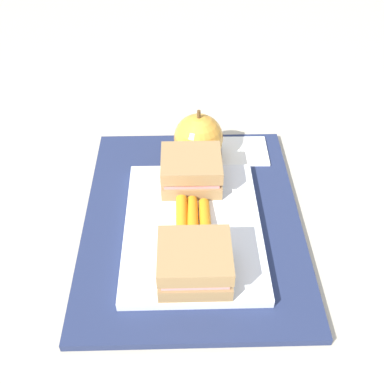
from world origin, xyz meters
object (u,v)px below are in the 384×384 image
Objects in this scene: sandwich_half_left at (195,263)px; carrot_sticks_bundle at (193,221)px; food_tray at (193,227)px; paper_napkin at (244,151)px; sandwich_half_right at (191,170)px; apple at (199,138)px.

sandwich_half_left is 0.08m from carrot_sticks_bundle.
food_tray is 0.18m from paper_napkin.
sandwich_half_right reaches higher than food_tray.
apple is at bearing -3.10° from sandwich_half_left.
food_tray is 0.01m from carrot_sticks_bundle.
paper_napkin is (0.08, -0.08, -0.03)m from sandwich_half_right.
sandwich_half_left is 0.25m from paper_napkin.
sandwich_half_left is 0.16m from sandwich_half_right.
food_tray reaches higher than paper_napkin.
sandwich_half_left is 0.23m from apple.
sandwich_half_right is 1.01× the size of carrot_sticks_bundle.
apple is (0.15, -0.01, 0.02)m from carrot_sticks_bundle.
carrot_sticks_bundle is 0.18m from paper_napkin.
sandwich_half_left and sandwich_half_right have the same top height.
carrot_sticks_bundle is 0.15m from apple.
apple is (0.07, -0.01, 0.00)m from sandwich_half_right.
sandwich_half_left is at bearing 180.00° from sandwich_half_right.
sandwich_half_left is 1.01× the size of carrot_sticks_bundle.
carrot_sticks_bundle is at bearing 152.84° from paper_napkin.
food_tray is 0.08m from sandwich_half_right.
paper_napkin is (0.16, -0.08, -0.00)m from food_tray.
sandwich_half_left is at bearing 179.69° from carrot_sticks_bundle.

